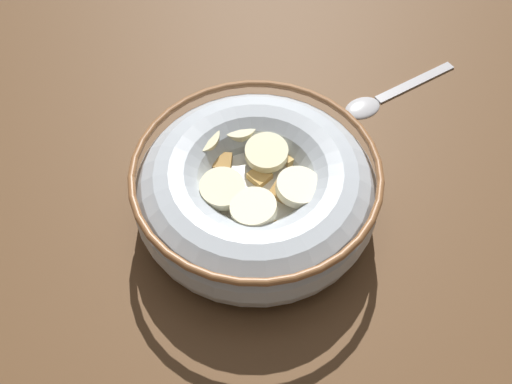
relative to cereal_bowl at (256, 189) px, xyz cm
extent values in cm
cube|color=brown|center=(-0.03, 0.02, -4.32)|extent=(99.65, 99.65, 2.00)
cylinder|color=#B2BCC6|center=(-0.03, 0.02, -3.02)|extent=(10.88, 10.88, 0.60)
torus|color=#B2BCC6|center=(-0.03, 0.02, -0.22)|extent=(19.78, 19.78, 6.19)
torus|color=brown|center=(-0.03, 0.02, 2.58)|extent=(19.79, 19.79, 0.60)
cylinder|color=white|center=(-0.03, 0.02, 0.10)|extent=(16.07, 16.07, 0.40)
cube|color=tan|center=(2.09, 5.90, 0.85)|extent=(2.06, 2.01, 0.91)
cube|color=#AD7F42|center=(3.90, 3.09, 0.62)|extent=(1.84, 1.85, 0.74)
cube|color=tan|center=(2.19, -4.78, 0.72)|extent=(2.22, 2.23, 0.82)
cube|color=#AD7F42|center=(3.35, -1.32, 0.71)|extent=(1.87, 1.91, 0.84)
cube|color=tan|center=(-1.75, -3.76, 0.64)|extent=(2.17, 2.17, 0.71)
cube|color=#B78947|center=(3.84, -5.19, 0.84)|extent=(2.15, 2.14, 0.73)
cube|color=tan|center=(0.22, -0.92, 0.63)|extent=(2.13, 2.11, 0.79)
cube|color=#B78947|center=(-4.02, 4.65, 0.80)|extent=(1.84, 1.81, 0.81)
cube|color=tan|center=(-2.50, 3.72, 0.71)|extent=(1.65, 1.71, 0.85)
cube|color=tan|center=(6.65, -2.71, 0.79)|extent=(2.11, 2.11, 0.70)
cube|color=#AD7F42|center=(-5.50, -2.90, 0.70)|extent=(1.63, 1.68, 0.81)
cube|color=#AD7F42|center=(-2.15, 0.44, 0.66)|extent=(1.85, 1.88, 0.77)
cube|color=tan|center=(-5.38, 1.45, 0.67)|extent=(2.05, 2.04, 0.71)
cube|color=tan|center=(5.94, 0.25, 0.76)|extent=(2.10, 2.12, 0.79)
cube|color=#AD7F42|center=(2.21, 2.19, 0.59)|extent=(2.21, 2.23, 0.91)
cube|color=#AD7F42|center=(-5.11, -4.83, 0.55)|extent=(2.18, 2.20, 0.85)
cube|color=tan|center=(0.25, -3.42, 0.72)|extent=(2.24, 2.24, 0.88)
cylinder|color=beige|center=(0.23, -2.77, 1.53)|extent=(5.03, 5.06, 1.24)
cylinder|color=#F4EABC|center=(2.08, 1.97, 1.83)|extent=(4.34, 4.35, 1.22)
cylinder|color=#F9EFC6|center=(-3.50, -0.19, 1.84)|extent=(5.05, 5.02, 1.32)
cylinder|color=#F4EABC|center=(3.20, -4.87, 1.84)|extent=(4.79, 4.78, 1.42)
cylinder|color=beige|center=(5.73, -2.32, 1.96)|extent=(4.48, 4.51, 1.38)
cylinder|color=#F4EABC|center=(-0.80, 3.02, 1.89)|extent=(4.95, 4.90, 1.29)
ellipsoid|color=#B7B7BC|center=(-6.23, -14.95, -2.92)|extent=(4.50, 4.63, 0.80)
cube|color=#B7B7BC|center=(-10.63, -20.14, -3.14)|extent=(7.09, 8.11, 0.36)
camera|label=1|loc=(-8.24, 25.39, 36.94)|focal=39.44mm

